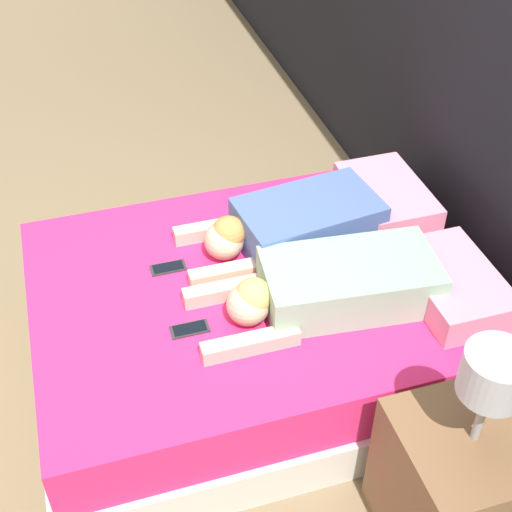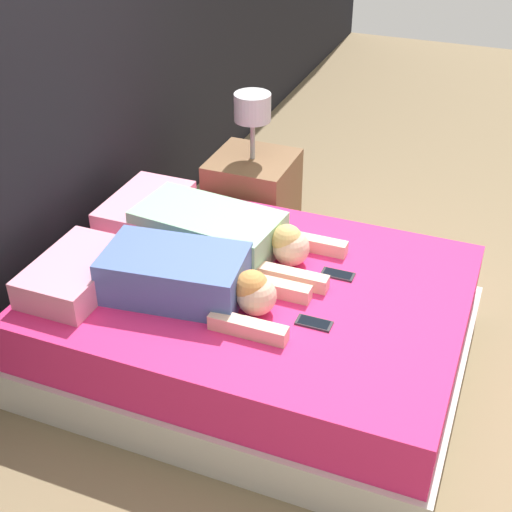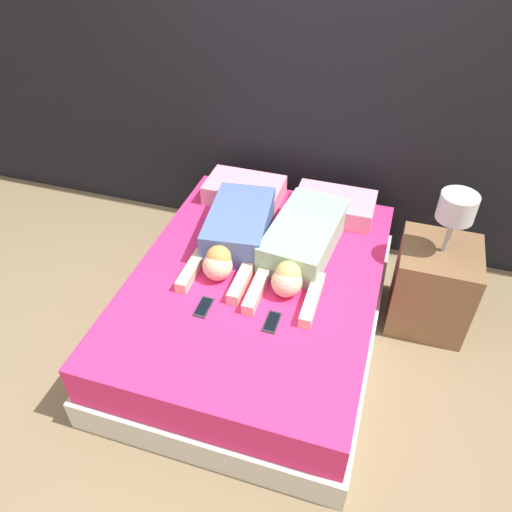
{
  "view_description": "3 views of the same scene",
  "coord_description": "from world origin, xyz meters",
  "px_view_note": "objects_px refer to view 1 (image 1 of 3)",
  "views": [
    {
      "loc": [
        2.22,
        -0.68,
        2.61
      ],
      "look_at": [
        0.0,
        0.0,
        0.64
      ],
      "focal_mm": 50.0,
      "sensor_mm": 36.0,
      "label": 1
    },
    {
      "loc": [
        -2.58,
        -1.02,
        2.45
      ],
      "look_at": [
        0.0,
        0.0,
        0.64
      ],
      "focal_mm": 50.0,
      "sensor_mm": 36.0,
      "label": 2
    },
    {
      "loc": [
        0.67,
        -2.14,
        2.55
      ],
      "look_at": [
        0.0,
        0.0,
        0.64
      ],
      "focal_mm": 35.0,
      "sensor_mm": 36.0,
      "label": 3
    }
  ],
  "objects_px": {
    "cell_phone_left": "(168,268)",
    "cell_phone_right": "(190,329)",
    "person_left": "(291,226)",
    "person_right": "(330,286)",
    "pillow_head_left": "(386,198)",
    "pillow_head_right": "(452,284)",
    "nightstand": "(459,481)",
    "bed": "(256,322)"
  },
  "relations": [
    {
      "from": "cell_phone_right",
      "to": "nightstand",
      "type": "height_order",
      "value": "nightstand"
    },
    {
      "from": "cell_phone_right",
      "to": "nightstand",
      "type": "distance_m",
      "value": 1.18
    },
    {
      "from": "person_right",
      "to": "nightstand",
      "type": "relative_size",
      "value": 1.06
    },
    {
      "from": "nightstand",
      "to": "person_left",
      "type": "bearing_deg",
      "value": -170.66
    },
    {
      "from": "cell_phone_right",
      "to": "pillow_head_left",
      "type": "bearing_deg",
      "value": 115.43
    },
    {
      "from": "bed",
      "to": "pillow_head_left",
      "type": "bearing_deg",
      "value": 113.13
    },
    {
      "from": "person_right",
      "to": "pillow_head_right",
      "type": "bearing_deg",
      "value": 77.52
    },
    {
      "from": "bed",
      "to": "person_right",
      "type": "bearing_deg",
      "value": 49.9
    },
    {
      "from": "person_right",
      "to": "cell_phone_left",
      "type": "distance_m",
      "value": 0.74
    },
    {
      "from": "bed",
      "to": "person_left",
      "type": "relative_size",
      "value": 2.13
    },
    {
      "from": "person_left",
      "to": "cell_phone_left",
      "type": "distance_m",
      "value": 0.6
    },
    {
      "from": "bed",
      "to": "person_left",
      "type": "height_order",
      "value": "person_left"
    },
    {
      "from": "pillow_head_right",
      "to": "person_right",
      "type": "relative_size",
      "value": 0.51
    },
    {
      "from": "pillow_head_left",
      "to": "pillow_head_right",
      "type": "xyz_separation_m",
      "value": [
        0.66,
        0.0,
        0.0
      ]
    },
    {
      "from": "pillow_head_left",
      "to": "cell_phone_left",
      "type": "height_order",
      "value": "pillow_head_left"
    },
    {
      "from": "pillow_head_right",
      "to": "nightstand",
      "type": "bearing_deg",
      "value": -24.09
    },
    {
      "from": "bed",
      "to": "pillow_head_right",
      "type": "height_order",
      "value": "pillow_head_right"
    },
    {
      "from": "person_left",
      "to": "cell_phone_right",
      "type": "distance_m",
      "value": 0.72
    },
    {
      "from": "person_left",
      "to": "bed",
      "type": "bearing_deg",
      "value": -47.7
    },
    {
      "from": "cell_phone_right",
      "to": "nightstand",
      "type": "xyz_separation_m",
      "value": [
        0.86,
        0.79,
        -0.17
      ]
    },
    {
      "from": "pillow_head_right",
      "to": "person_right",
      "type": "xyz_separation_m",
      "value": [
        -0.11,
        -0.52,
        0.03
      ]
    },
    {
      "from": "bed",
      "to": "pillow_head_left",
      "type": "height_order",
      "value": "pillow_head_left"
    },
    {
      "from": "person_left",
      "to": "pillow_head_left",
      "type": "bearing_deg",
      "value": 102.28
    },
    {
      "from": "cell_phone_left",
      "to": "nightstand",
      "type": "bearing_deg",
      "value": 32.22
    },
    {
      "from": "cell_phone_left",
      "to": "cell_phone_right",
      "type": "relative_size",
      "value": 1.0
    },
    {
      "from": "pillow_head_left",
      "to": "nightstand",
      "type": "bearing_deg",
      "value": -13.25
    },
    {
      "from": "cell_phone_left",
      "to": "cell_phone_right",
      "type": "xyz_separation_m",
      "value": [
        0.4,
        0.01,
        0.0
      ]
    },
    {
      "from": "bed",
      "to": "person_right",
      "type": "xyz_separation_m",
      "value": [
        0.22,
        0.26,
        0.35
      ]
    },
    {
      "from": "person_right",
      "to": "nightstand",
      "type": "bearing_deg",
      "value": 12.47
    },
    {
      "from": "bed",
      "to": "person_right",
      "type": "height_order",
      "value": "person_right"
    },
    {
      "from": "bed",
      "to": "nightstand",
      "type": "height_order",
      "value": "nightstand"
    },
    {
      "from": "pillow_head_right",
      "to": "cell_phone_left",
      "type": "xyz_separation_m",
      "value": [
        -0.53,
        -1.13,
        -0.06
      ]
    },
    {
      "from": "pillow_head_left",
      "to": "nightstand",
      "type": "relative_size",
      "value": 0.55
    },
    {
      "from": "person_left",
      "to": "cell_phone_right",
      "type": "xyz_separation_m",
      "value": [
        0.41,
        -0.58,
        -0.1
      ]
    },
    {
      "from": "bed",
      "to": "person_right",
      "type": "distance_m",
      "value": 0.48
    },
    {
      "from": "person_left",
      "to": "person_right",
      "type": "distance_m",
      "value": 0.43
    },
    {
      "from": "person_left",
      "to": "nightstand",
      "type": "distance_m",
      "value": 1.32
    },
    {
      "from": "pillow_head_right",
      "to": "person_left",
      "type": "relative_size",
      "value": 0.58
    },
    {
      "from": "pillow_head_left",
      "to": "person_right",
      "type": "relative_size",
      "value": 0.51
    },
    {
      "from": "pillow_head_right",
      "to": "person_right",
      "type": "distance_m",
      "value": 0.53
    },
    {
      "from": "pillow_head_left",
      "to": "person_right",
      "type": "height_order",
      "value": "person_right"
    },
    {
      "from": "pillow_head_right",
      "to": "cell_phone_right",
      "type": "height_order",
      "value": "pillow_head_right"
    }
  ]
}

